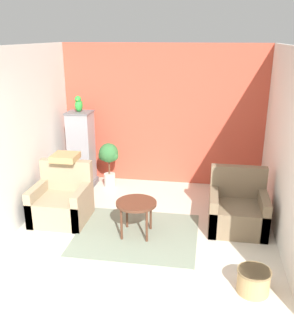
{
  "coord_description": "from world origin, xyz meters",
  "views": [
    {
      "loc": [
        0.86,
        -3.33,
        2.82
      ],
      "look_at": [
        0.0,
        1.85,
        0.94
      ],
      "focal_mm": 40.0,
      "sensor_mm": 36.0,
      "label": 1
    }
  ],
  "objects_px": {
    "coffee_table": "(136,206)",
    "armchair_left": "(62,203)",
    "armchair_right": "(237,211)",
    "potted_plant": "(109,158)",
    "parrot": "(79,104)",
    "birdcage": "(82,150)",
    "wicker_basket": "(253,280)"
  },
  "relations": [
    {
      "from": "coffee_table",
      "to": "armchair_left",
      "type": "height_order",
      "value": "armchair_left"
    },
    {
      "from": "armchair_left",
      "to": "parrot",
      "type": "distance_m",
      "value": 1.96
    },
    {
      "from": "armchair_left",
      "to": "birdcage",
      "type": "xyz_separation_m",
      "value": [
        -0.14,
        1.45,
        0.43
      ]
    },
    {
      "from": "potted_plant",
      "to": "wicker_basket",
      "type": "distance_m",
      "value": 3.79
    },
    {
      "from": "potted_plant",
      "to": "wicker_basket",
      "type": "relative_size",
      "value": 2.25
    },
    {
      "from": "coffee_table",
      "to": "potted_plant",
      "type": "height_order",
      "value": "potted_plant"
    },
    {
      "from": "armchair_left",
      "to": "potted_plant",
      "type": "xyz_separation_m",
      "value": [
        0.39,
        1.48,
        0.3
      ]
    },
    {
      "from": "parrot",
      "to": "coffee_table",
      "type": "bearing_deg",
      "value": -51.22
    },
    {
      "from": "armchair_left",
      "to": "armchair_right",
      "type": "distance_m",
      "value": 2.75
    },
    {
      "from": "armchair_left",
      "to": "parrot",
      "type": "height_order",
      "value": "parrot"
    },
    {
      "from": "armchair_left",
      "to": "birdcage",
      "type": "relative_size",
      "value": 0.62
    },
    {
      "from": "birdcage",
      "to": "potted_plant",
      "type": "height_order",
      "value": "birdcage"
    },
    {
      "from": "armchair_left",
      "to": "armchair_right",
      "type": "bearing_deg",
      "value": 3.27
    },
    {
      "from": "armchair_right",
      "to": "coffee_table",
      "type": "bearing_deg",
      "value": -162.79
    },
    {
      "from": "potted_plant",
      "to": "wicker_basket",
      "type": "xyz_separation_m",
      "value": [
        2.46,
        -2.85,
        -0.43
      ]
    },
    {
      "from": "parrot",
      "to": "birdcage",
      "type": "bearing_deg",
      "value": -90.0
    },
    {
      "from": "coffee_table",
      "to": "birdcage",
      "type": "distance_m",
      "value": 2.26
    },
    {
      "from": "armchair_right",
      "to": "wicker_basket",
      "type": "bearing_deg",
      "value": -86.31
    },
    {
      "from": "coffee_table",
      "to": "potted_plant",
      "type": "relative_size",
      "value": 0.68
    },
    {
      "from": "wicker_basket",
      "to": "potted_plant",
      "type": "bearing_deg",
      "value": 130.78
    },
    {
      "from": "armchair_right",
      "to": "potted_plant",
      "type": "height_order",
      "value": "armchair_right"
    },
    {
      "from": "armchair_left",
      "to": "wicker_basket",
      "type": "distance_m",
      "value": 3.16
    },
    {
      "from": "coffee_table",
      "to": "wicker_basket",
      "type": "height_order",
      "value": "coffee_table"
    },
    {
      "from": "birdcage",
      "to": "parrot",
      "type": "xyz_separation_m",
      "value": [
        0.0,
        0.0,
        0.88
      ]
    },
    {
      "from": "potted_plant",
      "to": "armchair_left",
      "type": "bearing_deg",
      "value": -104.72
    },
    {
      "from": "potted_plant",
      "to": "birdcage",
      "type": "bearing_deg",
      "value": -177.12
    },
    {
      "from": "parrot",
      "to": "wicker_basket",
      "type": "distance_m",
      "value": 4.36
    },
    {
      "from": "coffee_table",
      "to": "armchair_left",
      "type": "bearing_deg",
      "value": 166.67
    },
    {
      "from": "armchair_left",
      "to": "armchair_right",
      "type": "relative_size",
      "value": 1.0
    },
    {
      "from": "armchair_right",
      "to": "potted_plant",
      "type": "relative_size",
      "value": 1.05
    },
    {
      "from": "coffee_table",
      "to": "wicker_basket",
      "type": "relative_size",
      "value": 1.53
    },
    {
      "from": "coffee_table",
      "to": "birdcage",
      "type": "xyz_separation_m",
      "value": [
        -1.41,
        1.75,
        0.25
      ]
    }
  ]
}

